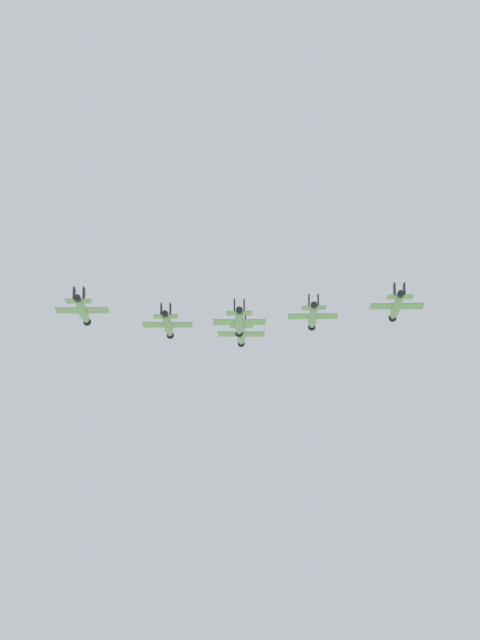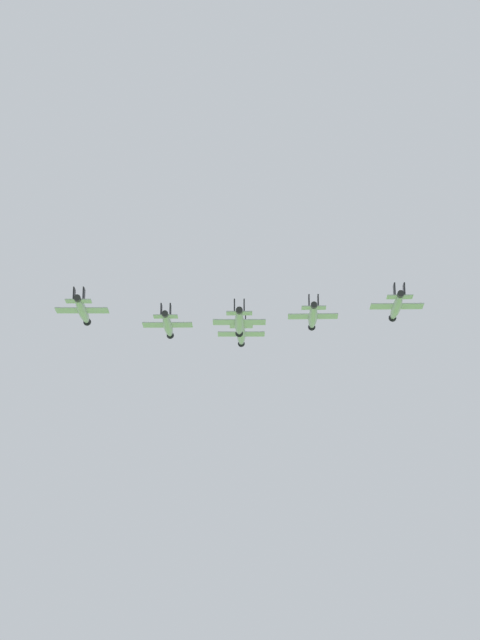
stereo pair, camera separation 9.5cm
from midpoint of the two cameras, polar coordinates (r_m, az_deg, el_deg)
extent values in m
ellipsoid|color=#9EA3A8|center=(245.85, 0.08, -0.73)|extent=(6.57, 13.90, 1.82)
cone|color=black|center=(253.39, 0.08, -1.25)|extent=(2.08, 2.24, 1.54)
ellipsoid|color=#334751|center=(249.03, 0.08, -0.79)|extent=(2.11, 2.74, 1.06)
cube|color=#9EA3A8|center=(245.15, 0.08, -0.71)|extent=(10.59, 6.51, 0.18)
cube|color=black|center=(245.21, -0.99, -0.70)|extent=(1.66, 2.97, 0.22)
cube|color=black|center=(245.20, 1.14, -0.70)|extent=(1.66, 2.97, 0.22)
cube|color=#9EA3A8|center=(240.18, 0.07, -0.32)|extent=(5.31, 3.75, 0.18)
cube|color=black|center=(240.85, -0.14, -0.04)|extent=(0.92, 1.98, 2.62)
cube|color=black|center=(240.85, 0.29, -0.04)|extent=(0.92, 1.98, 2.62)
cylinder|color=black|center=(238.72, 0.07, -0.21)|extent=(1.54, 1.39, 1.27)
ellipsoid|color=#9EA3A8|center=(229.09, -3.63, -0.27)|extent=(6.64, 13.69, 1.80)
cone|color=black|center=(236.50, -3.49, -0.84)|extent=(2.06, 2.22, 1.53)
ellipsoid|color=#334751|center=(232.22, -3.57, -0.34)|extent=(2.11, 2.72, 1.05)
cube|color=#9EA3A8|center=(228.40, -3.64, -0.24)|extent=(10.46, 6.52, 0.18)
cube|color=black|center=(228.80, -4.76, -0.24)|extent=(1.67, 2.93, 0.22)
cube|color=black|center=(228.12, -2.52, -0.23)|extent=(1.67, 2.93, 0.22)
cube|color=#9EA3A8|center=(223.52, -3.74, 0.18)|extent=(5.25, 3.75, 0.18)
cube|color=black|center=(224.26, -3.95, 0.47)|extent=(0.93, 1.95, 2.59)
cube|color=black|center=(224.12, -3.50, 0.47)|extent=(0.93, 1.95, 2.59)
cylinder|color=black|center=(222.09, -3.77, 0.30)|extent=(1.53, 1.38, 1.26)
ellipsoid|color=#9EA3A8|center=(229.29, 3.68, 0.16)|extent=(6.87, 13.69, 1.80)
cone|color=black|center=(236.73, 3.62, -0.42)|extent=(2.09, 2.24, 1.53)
ellipsoid|color=#334751|center=(232.43, 3.66, 0.08)|extent=(2.15, 2.73, 1.05)
cube|color=#9EA3A8|center=(228.59, 3.69, 0.19)|extent=(10.49, 6.69, 0.18)
cube|color=black|center=(228.49, 2.56, 0.19)|extent=(1.72, 2.94, 0.22)
cube|color=black|center=(228.81, 4.82, 0.21)|extent=(1.72, 2.94, 0.22)
cube|color=#9EA3A8|center=(223.69, 3.73, 0.62)|extent=(5.28, 3.83, 0.18)
cube|color=black|center=(224.34, 3.49, 0.91)|extent=(0.97, 1.95, 2.60)
cube|color=black|center=(224.41, 3.95, 0.92)|extent=(0.97, 1.95, 2.60)
cylinder|color=black|center=(222.25, 3.74, 0.74)|extent=(1.54, 1.40, 1.26)
ellipsoid|color=#9EA3A8|center=(213.68, -7.88, 0.45)|extent=(6.35, 13.53, 1.77)
cone|color=black|center=(220.91, -7.63, -0.17)|extent=(2.02, 2.17, 1.50)
ellipsoid|color=#334751|center=(216.74, -7.77, 0.37)|extent=(2.05, 2.67, 1.03)
cube|color=#9EA3A8|center=(213.01, -7.91, 0.48)|extent=(10.30, 6.30, 0.18)
cube|color=black|center=(213.67, -9.08, 0.49)|extent=(1.61, 2.89, 0.21)
cube|color=black|center=(212.47, -6.73, 0.50)|extent=(1.61, 2.89, 0.21)
cube|color=#9EA3A8|center=(208.26, -8.09, 0.95)|extent=(5.17, 3.64, 0.18)
cube|color=black|center=(209.05, -8.30, 1.25)|extent=(0.89, 1.93, 2.55)
cube|color=black|center=(208.80, -7.82, 1.25)|extent=(0.89, 1.93, 2.55)
cylinder|color=black|center=(206.86, -8.14, 1.08)|extent=(1.50, 1.35, 1.24)
ellipsoid|color=#9EA3A8|center=(213.17, 7.85, 0.65)|extent=(6.65, 13.44, 1.77)
cone|color=black|center=(220.40, 7.64, 0.03)|extent=(2.04, 2.19, 1.50)
ellipsoid|color=#334751|center=(216.23, 7.76, 0.57)|extent=(2.09, 2.68, 1.03)
cube|color=#9EA3A8|center=(212.49, 7.87, 0.69)|extent=(10.28, 6.50, 0.18)
cube|color=black|center=(212.05, 6.69, 0.69)|extent=(1.67, 2.88, 0.21)
cube|color=black|center=(213.06, 9.05, 0.71)|extent=(1.67, 2.88, 0.21)
cube|color=#9EA3A8|center=(207.74, 8.02, 1.16)|extent=(5.17, 3.73, 0.18)
cube|color=black|center=(208.31, 7.76, 1.46)|extent=(0.93, 1.91, 2.55)
cube|color=black|center=(208.52, 8.24, 1.46)|extent=(0.93, 1.91, 2.55)
cylinder|color=black|center=(206.34, 8.07, 1.29)|extent=(1.51, 1.36, 1.24)
ellipsoid|color=#9EA3A8|center=(210.59, -0.02, -0.14)|extent=(6.31, 13.43, 1.76)
cone|color=black|center=(217.85, -0.03, -0.74)|extent=(2.00, 2.16, 1.49)
ellipsoid|color=#334751|center=(213.65, -0.03, -0.21)|extent=(2.04, 2.65, 1.02)
cube|color=#9EA3A8|center=(209.91, -0.02, -0.11)|extent=(10.23, 6.26, 0.18)
cube|color=black|center=(209.97, -1.22, -0.09)|extent=(1.60, 2.87, 0.21)
cube|color=black|center=(209.97, 1.17, -0.09)|extent=(1.60, 2.87, 0.21)
cube|color=#9EA3A8|center=(205.13, -0.02, 0.35)|extent=(5.13, 3.61, 0.18)
cube|color=black|center=(205.79, -0.27, 0.66)|extent=(0.89, 1.91, 2.54)
cube|color=black|center=(205.79, 0.22, 0.66)|extent=(0.89, 1.91, 2.54)
cylinder|color=black|center=(203.72, -0.02, 0.48)|extent=(1.49, 1.34, 1.23)
camera|label=1|loc=(0.05, -89.99, 0.00)|focal=63.82mm
camera|label=2|loc=(0.05, 90.01, 0.00)|focal=63.82mm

